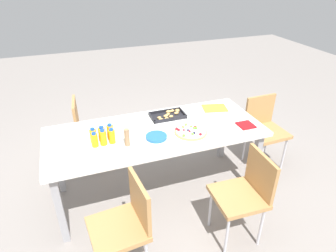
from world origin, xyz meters
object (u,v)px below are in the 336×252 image
chair_far_left (88,126)px  juice_bottle_2 (112,136)px  chair_near_left (126,221)px  juice_bottle_3 (93,135)px  juice_bottle_0 (95,140)px  juice_bottle_5 (110,132)px  plate_stack (156,137)px  juice_bottle_1 (103,138)px  snack_tray (168,115)px  napkin_stack (246,125)px  cardboard_tube (127,137)px  chair_end (264,126)px  juice_bottle_4 (102,134)px  paper_folder (215,108)px  chair_near_right (246,190)px  fruit_pizza (191,131)px  party_table (156,136)px

chair_far_left → juice_bottle_2: 0.91m
chair_near_left → juice_bottle_3: size_ratio=6.14×
juice_bottle_0 → juice_bottle_5: bearing=27.2°
juice_bottle_2 → juice_bottle_5: (-0.00, 0.07, 0.00)m
juice_bottle_5 → plate_stack: 0.42m
juice_bottle_1 → juice_bottle_5: size_ratio=1.00×
juice_bottle_3 → snack_tray: juice_bottle_3 is taller
juice_bottle_2 → snack_tray: juice_bottle_2 is taller
juice_bottle_2 → juice_bottle_5: bearing=91.0°
chair_near_left → snack_tray: size_ratio=2.35×
juice_bottle_0 → napkin_stack: size_ratio=0.90×
juice_bottle_0 → juice_bottle_5: size_ratio=0.90×
snack_tray → cardboard_tube: cardboard_tube is taller
juice_bottle_3 → napkin_stack: 1.45m
chair_end → juice_bottle_0: 1.95m
chair_far_left → plate_stack: (0.54, -0.90, 0.26)m
chair_near_left → juice_bottle_4: bearing=-3.7°
juice_bottle_0 → snack_tray: bearing=21.6°
juice_bottle_3 → paper_folder: bearing=10.3°
chair_far_left → juice_bottle_0: juice_bottle_0 is taller
chair_end → juice_bottle_1: bearing=3.4°
chair_near_right → juice_bottle_5: juice_bottle_5 is taller
fruit_pizza → cardboard_tube: size_ratio=1.89×
party_table → snack_tray: 0.32m
napkin_stack → juice_bottle_2: bearing=173.9°
juice_bottle_3 → juice_bottle_4: bearing=-0.9°
juice_bottle_0 → napkin_stack: juice_bottle_0 is taller
juice_bottle_1 → cardboard_tube: size_ratio=0.93×
juice_bottle_4 → snack_tray: (0.71, 0.23, -0.05)m
juice_bottle_2 → fruit_pizza: (0.72, -0.08, -0.05)m
juice_bottle_1 → snack_tray: 0.78m
chair_far_left → cardboard_tube: (0.27, -0.93, 0.33)m
chair_near_right → juice_bottle_4: (-1.04, 0.78, 0.32)m
chair_near_left → juice_bottle_2: bearing=-9.9°
juice_bottle_4 → plate_stack: size_ratio=0.72×
party_table → paper_folder: paper_folder is taller
juice_bottle_4 → fruit_pizza: (0.80, -0.15, -0.05)m
plate_stack → cardboard_tube: 0.29m
snack_tray → cardboard_tube: bearing=-142.9°
juice_bottle_0 → snack_tray: juice_bottle_0 is taller
juice_bottle_0 → plate_stack: (0.54, -0.05, -0.05)m
party_table → chair_far_left: 0.97m
snack_tray → paper_folder: bearing=1.1°
chair_end → juice_bottle_0: juice_bottle_0 is taller
snack_tray → plate_stack: bearing=-124.1°
juice_bottle_2 → juice_bottle_4: bearing=136.6°
napkin_stack → plate_stack: bearing=174.9°
juice_bottle_2 → snack_tray: (0.64, 0.30, -0.05)m
chair_far_left → juice_bottle_5: bearing=15.8°
chair_near_left → juice_bottle_1: bearing=-3.5°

